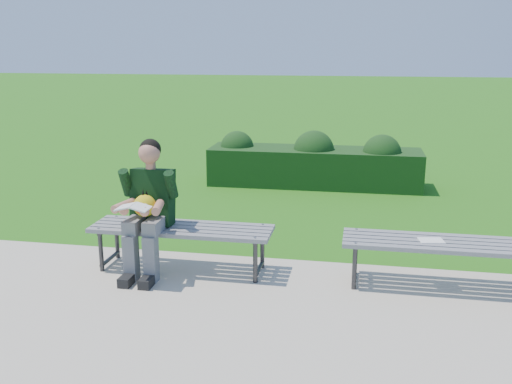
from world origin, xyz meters
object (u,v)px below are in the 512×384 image
object	(u,v)px
bench_left	(182,232)
paper_sheet	(431,240)
bench_right	(442,247)
seated_boy	(148,204)
hedge	(315,163)

from	to	relation	value
bench_left	paper_sheet	size ratio (longest dim) A/B	7.39
bench_left	bench_right	distance (m)	2.48
seated_boy	paper_sheet	size ratio (longest dim) A/B	5.40
bench_left	bench_right	xyz separation A→B (m)	(2.48, 0.02, 0.00)
bench_right	paper_sheet	distance (m)	0.12
hedge	paper_sheet	world-z (taller)	hedge
bench_right	bench_left	bearing A→B (deg)	-179.52
seated_boy	bench_right	bearing A→B (deg)	2.32
bench_right	seated_boy	bearing A→B (deg)	-177.68
seated_boy	paper_sheet	bearing A→B (deg)	2.40
paper_sheet	bench_right	bearing A→B (deg)	0.00
seated_boy	paper_sheet	distance (m)	2.70
paper_sheet	hedge	bearing A→B (deg)	109.70
bench_right	paper_sheet	xyz separation A→B (m)	(-0.10, -0.00, 0.06)
seated_boy	paper_sheet	world-z (taller)	seated_boy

